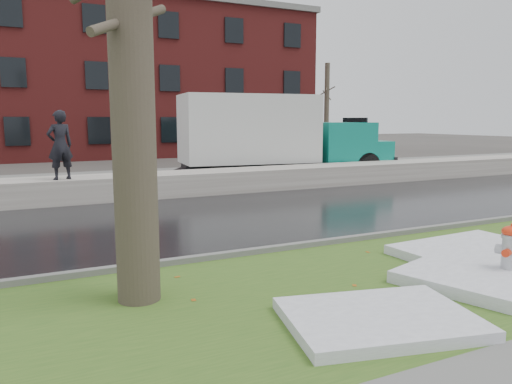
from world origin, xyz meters
name	(u,v)px	position (x,y,z in m)	size (l,w,h in m)	color
ground	(337,262)	(0.00, 0.00, 0.00)	(120.00, 120.00, 0.00)	#47423D
verge	(385,282)	(0.00, -1.25, 0.02)	(60.00, 4.50, 0.04)	#2F521B
road	(234,216)	(0.00, 4.50, 0.01)	(60.00, 7.00, 0.03)	black
parking_lot	(150,180)	(0.00, 13.00, 0.01)	(60.00, 9.00, 0.03)	slate
curb	(307,245)	(0.00, 1.00, 0.07)	(60.00, 0.15, 0.14)	slate
snowbank	(182,184)	(0.00, 8.70, 0.38)	(60.00, 1.60, 0.75)	#B7B2A7
brick_building	(115,83)	(2.00, 30.00, 5.00)	(26.00, 12.00, 10.00)	maroon
bg_tree_right	(327,107)	(16.00, 24.00, 3.33)	(1.40, 1.62, 6.50)	brown
fire_hydrant	(510,250)	(1.70, -2.05, 0.51)	(0.44, 0.41, 0.88)	#A5A9AD
tree	(130,26)	(-3.55, -0.39, 3.64)	(1.33, 1.52, 7.14)	brown
box_truck	(274,135)	(4.74, 11.16, 1.82)	(10.42, 3.44, 3.44)	black
worker	(60,145)	(-3.73, 8.31, 1.74)	(0.72, 0.47, 1.98)	black
snow_patch_near	(479,253)	(2.36, -0.96, 0.12)	(2.60, 2.00, 0.16)	silver
snow_patch_far	(379,319)	(-1.17, -2.50, 0.11)	(2.20, 1.60, 0.14)	silver
snow_patch_side	(486,270)	(1.56, -1.76, 0.13)	(2.80, 1.80, 0.18)	silver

